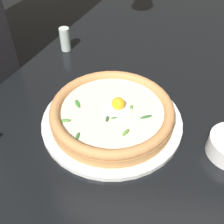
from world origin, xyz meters
TOP-DOWN VIEW (x-y plane):
  - ground_plane at (0.00, 0.00)m, footprint 2.40×2.40m
  - pizza_plate at (0.01, -0.04)m, footprint 0.33×0.33m
  - pizza at (0.01, -0.04)m, footprint 0.28×0.28m
  - pepper_shaker at (0.19, -0.35)m, footprint 0.03×0.03m

SIDE VIEW (x-z plane):
  - ground_plane at x=0.00m, z-range -0.03..0.00m
  - pizza_plate at x=0.01m, z-range 0.00..0.01m
  - pizza at x=0.01m, z-range 0.00..0.06m
  - pepper_shaker at x=0.19m, z-range 0.00..0.07m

